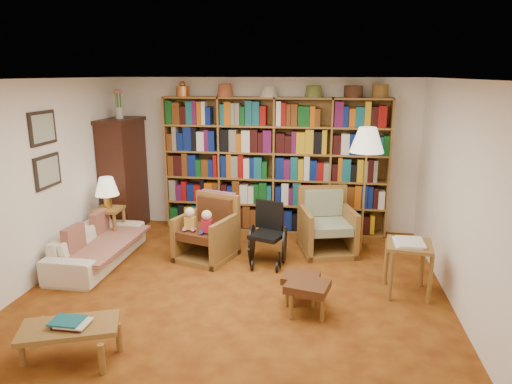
% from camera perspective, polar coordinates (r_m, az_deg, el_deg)
% --- Properties ---
extents(floor, '(5.00, 5.00, 0.00)m').
position_cam_1_polar(floor, '(5.63, -2.63, -12.42)').
color(floor, '#925316').
rests_on(floor, ground).
extents(ceiling, '(5.00, 5.00, 0.00)m').
position_cam_1_polar(ceiling, '(5.02, -2.98, 13.92)').
color(ceiling, white).
rests_on(ceiling, wall_back).
extents(wall_back, '(5.00, 0.00, 5.00)m').
position_cam_1_polar(wall_back, '(7.60, 0.95, 4.69)').
color(wall_back, white).
rests_on(wall_back, floor).
extents(wall_front, '(5.00, 0.00, 5.00)m').
position_cam_1_polar(wall_front, '(2.93, -12.77, -12.35)').
color(wall_front, white).
rests_on(wall_front, floor).
extents(wall_left, '(0.00, 5.00, 5.00)m').
position_cam_1_polar(wall_left, '(6.18, -26.16, 0.87)').
color(wall_left, white).
rests_on(wall_left, floor).
extents(wall_right, '(0.00, 5.00, 5.00)m').
position_cam_1_polar(wall_right, '(5.30, 24.75, -1.06)').
color(wall_right, white).
rests_on(wall_right, floor).
extents(bookshelf, '(3.60, 0.30, 2.42)m').
position_cam_1_polar(bookshelf, '(7.42, 2.31, 3.82)').
color(bookshelf, olive).
rests_on(bookshelf, floor).
extents(curio_cabinet, '(0.50, 0.95, 2.40)m').
position_cam_1_polar(curio_cabinet, '(7.81, -16.20, 2.17)').
color(curio_cabinet, '#3C1B10').
rests_on(curio_cabinet, floor).
extents(framed_pictures, '(0.03, 0.52, 0.97)m').
position_cam_1_polar(framed_pictures, '(6.34, -24.86, 4.79)').
color(framed_pictures, black).
rests_on(framed_pictures, wall_left).
extents(sofa, '(1.73, 0.69, 0.50)m').
position_cam_1_polar(sofa, '(6.70, -19.20, -6.38)').
color(sofa, silver).
rests_on(sofa, floor).
extents(sofa_throw, '(0.86, 1.55, 0.04)m').
position_cam_1_polar(sofa_throw, '(6.66, -18.86, -6.03)').
color(sofa_throw, '#C2B08D').
rests_on(sofa_throw, sofa).
extents(cushion_left, '(0.13, 0.36, 0.36)m').
position_cam_1_polar(cushion_left, '(6.99, -18.97, -3.78)').
color(cushion_left, maroon).
rests_on(cushion_left, sofa).
extents(cushion_right, '(0.15, 0.38, 0.37)m').
position_cam_1_polar(cushion_right, '(6.41, -21.83, -5.68)').
color(cushion_right, maroon).
rests_on(cushion_right, sofa).
extents(side_table_lamp, '(0.40, 0.40, 0.61)m').
position_cam_1_polar(side_table_lamp, '(7.18, -17.86, -3.24)').
color(side_table_lamp, olive).
rests_on(side_table_lamp, floor).
extents(table_lamp, '(0.35, 0.35, 0.47)m').
position_cam_1_polar(table_lamp, '(7.05, -18.16, 0.55)').
color(table_lamp, gold).
rests_on(table_lamp, side_table_lamp).
extents(armchair_leather, '(0.94, 0.94, 0.90)m').
position_cam_1_polar(armchair_leather, '(6.57, -6.06, -4.93)').
color(armchair_leather, olive).
rests_on(armchair_leather, floor).
extents(armchair_sage, '(0.94, 0.95, 0.93)m').
position_cam_1_polar(armchair_sage, '(6.85, 8.90, -4.35)').
color(armchair_sage, olive).
rests_on(armchair_sage, floor).
extents(wheelchair, '(0.53, 0.68, 0.85)m').
position_cam_1_polar(wheelchair, '(6.34, 1.51, -5.42)').
color(wheelchair, black).
rests_on(wheelchair, floor).
extents(floor_lamp, '(0.48, 0.48, 1.83)m').
position_cam_1_polar(floor_lamp, '(6.66, 13.69, 5.72)').
color(floor_lamp, gold).
rests_on(floor_lamp, floor).
extents(side_table_papers, '(0.57, 0.57, 0.67)m').
position_cam_1_polar(side_table_papers, '(5.68, 18.55, -7.16)').
color(side_table_papers, olive).
rests_on(side_table_papers, floor).
extents(footstool_a, '(0.52, 0.47, 0.38)m').
position_cam_1_polar(footstool_a, '(5.06, 6.46, -11.90)').
color(footstool_a, '#522815').
rests_on(footstool_a, floor).
extents(footstool_b, '(0.45, 0.39, 0.34)m').
position_cam_1_polar(footstool_b, '(5.31, 5.63, -10.85)').
color(footstool_b, '#522815').
rests_on(footstool_b, floor).
extents(coffee_table, '(0.96, 0.71, 0.39)m').
position_cam_1_polar(coffee_table, '(4.66, -22.27, -15.64)').
color(coffee_table, olive).
rests_on(coffee_table, floor).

